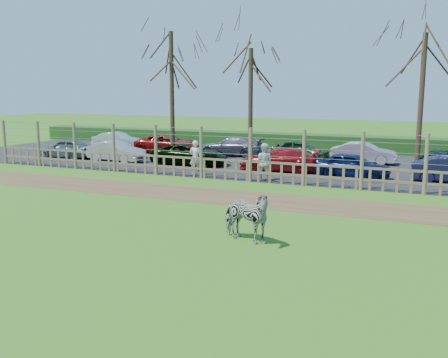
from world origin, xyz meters
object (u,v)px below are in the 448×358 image
at_px(tree_left, 171,65).
at_px(visitor_b, 264,162).
at_px(tree_mid, 251,78).
at_px(zebra, 245,216).
at_px(car_8, 167,144).
at_px(car_1, 116,151).
at_px(car_3, 279,160).
at_px(car_7, 118,141).
at_px(visitor_a, 195,158).
at_px(car_9, 231,146).
at_px(car_0, 67,148).
at_px(car_10, 301,150).
at_px(car_4, 353,165).
at_px(tree_right, 423,69).
at_px(car_2, 189,154).
at_px(car_11, 364,153).

xyz_separation_m(tree_left, visitor_b, (6.99, -4.04, -4.71)).
relative_size(tree_left, tree_mid, 1.15).
bearing_deg(zebra, car_8, 52.92).
bearing_deg(car_1, zebra, -128.48).
relative_size(car_3, car_7, 1.14).
xyz_separation_m(tree_mid, car_7, (-11.06, 2.81, -4.23)).
distance_m(visitor_a, car_1, 6.88).
bearing_deg(car_9, tree_left, -37.44).
xyz_separation_m(tree_mid, zebra, (5.03, -14.31, -4.13)).
distance_m(car_0, car_10, 14.36).
xyz_separation_m(car_1, car_4, (13.67, -0.27, 0.00)).
xyz_separation_m(tree_right, car_2, (-11.86, -2.61, -4.60)).
relative_size(visitor_b, car_8, 0.40).
relative_size(car_3, car_9, 1.00).
relative_size(car_7, car_11, 1.00).
xyz_separation_m(car_4, car_11, (-0.15, 5.21, 0.00)).
bearing_deg(car_7, tree_left, -121.81).
relative_size(tree_right, car_2, 1.70).
height_order(car_2, car_3, same).
bearing_deg(tree_mid, car_7, 165.75).
height_order(tree_left, car_9, tree_left).
distance_m(visitor_b, car_1, 10.25).
xyz_separation_m(tree_mid, visitor_a, (-1.04, -5.03, -3.96)).
bearing_deg(car_11, car_8, 91.00).
height_order(zebra, car_11, zebra).
bearing_deg(car_7, visitor_b, -121.74).
bearing_deg(car_4, visitor_a, 113.91).
xyz_separation_m(zebra, car_3, (-2.62, 12.08, -0.10)).
bearing_deg(car_1, tree_right, -74.68).
bearing_deg(car_7, car_11, -92.99).
xyz_separation_m(visitor_a, car_10, (3.44, 7.31, -0.26)).
bearing_deg(car_0, tree_mid, 98.31).
xyz_separation_m(car_7, car_8, (4.25, -0.36, 0.00)).
relative_size(zebra, car_9, 0.42).
xyz_separation_m(tree_left, car_9, (2.26, 3.61, -4.98)).
xyz_separation_m(tree_mid, visitor_b, (2.49, -5.04, -3.96)).
xyz_separation_m(visitor_a, car_7, (-10.02, 7.84, -0.26)).
bearing_deg(visitor_a, car_10, -123.07).
height_order(car_0, car_2, same).
xyz_separation_m(zebra, car_1, (-12.47, 11.78, -0.10)).
bearing_deg(car_9, car_1, -50.71).
distance_m(tree_right, visitor_b, 9.58).
bearing_deg(tree_mid, car_9, 130.63).
xyz_separation_m(tree_right, car_9, (-11.24, 2.11, -4.60)).
bearing_deg(car_2, car_8, 35.85).
relative_size(car_2, car_11, 1.19).
distance_m(tree_right, car_2, 12.99).
relative_size(tree_left, car_4, 2.24).
relative_size(car_1, car_7, 1.00).
relative_size(car_2, car_8, 1.00).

